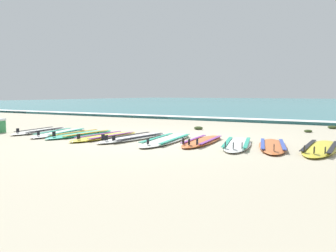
% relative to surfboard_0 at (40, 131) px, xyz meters
% --- Properties ---
extents(ground_plane, '(80.00, 80.00, 0.00)m').
position_rel_surfboard_0_xyz_m(ground_plane, '(3.67, 0.45, -0.04)').
color(ground_plane, '#B7AD93').
extents(sea, '(80.00, 60.00, 0.10)m').
position_rel_surfboard_0_xyz_m(sea, '(3.67, 35.79, 0.01)').
color(sea, teal).
rests_on(sea, ground).
extents(wave_foam_strip, '(80.00, 0.78, 0.11)m').
position_rel_surfboard_0_xyz_m(wave_foam_strip, '(3.67, 6.18, 0.02)').
color(wave_foam_strip, white).
rests_on(wave_foam_strip, ground).
extents(surfboard_0, '(0.76, 2.06, 0.18)m').
position_rel_surfboard_0_xyz_m(surfboard_0, '(0.00, 0.00, 0.00)').
color(surfboard_0, white).
rests_on(surfboard_0, ground).
extents(surfboard_1, '(1.05, 2.33, 0.18)m').
position_rel_surfboard_0_xyz_m(surfboard_1, '(0.81, -0.05, -0.00)').
color(surfboard_1, white).
rests_on(surfboard_1, ground).
extents(surfboard_2, '(0.63, 2.20, 0.18)m').
position_rel_surfboard_0_xyz_m(surfboard_2, '(1.51, -0.03, -0.00)').
color(surfboard_2, '#2DB793').
rests_on(surfboard_2, ground).
extents(surfboard_3, '(0.65, 2.24, 0.18)m').
position_rel_surfboard_0_xyz_m(surfboard_3, '(2.33, -0.09, -0.00)').
color(surfboard_3, yellow).
rests_on(surfboard_3, ground).
extents(surfboard_4, '(0.81, 2.33, 0.18)m').
position_rel_surfboard_0_xyz_m(surfboard_4, '(3.04, 0.05, 0.00)').
color(surfboard_4, white).
rests_on(surfboard_4, ground).
extents(surfboard_5, '(0.90, 2.49, 0.18)m').
position_rel_surfboard_0_xyz_m(surfboard_5, '(3.87, 0.08, -0.00)').
color(surfboard_5, silver).
rests_on(surfboard_5, ground).
extents(surfboard_6, '(0.69, 2.11, 0.18)m').
position_rel_surfboard_0_xyz_m(surfboard_6, '(4.65, 0.26, 0.00)').
color(surfboard_6, orange).
rests_on(surfboard_6, ground).
extents(surfboard_7, '(1.00, 2.21, 0.18)m').
position_rel_surfboard_0_xyz_m(surfboard_7, '(5.43, 0.20, 0.00)').
color(surfboard_7, white).
rests_on(surfboard_7, ground).
extents(surfboard_8, '(0.98, 2.12, 0.18)m').
position_rel_surfboard_0_xyz_m(surfboard_8, '(6.10, 0.30, -0.00)').
color(surfboard_8, orange).
rests_on(surfboard_8, ground).
extents(surfboard_9, '(0.63, 2.32, 0.18)m').
position_rel_surfboard_0_xyz_m(surfboard_9, '(6.94, 0.45, 0.00)').
color(surfboard_9, yellow).
rests_on(surfboard_9, ground).
extents(seaweed_clump_near_shoreline, '(0.22, 0.17, 0.08)m').
position_rel_surfboard_0_xyz_m(seaweed_clump_near_shoreline, '(6.38, 3.43, 0.00)').
color(seaweed_clump_near_shoreline, '#384723').
rests_on(seaweed_clump_near_shoreline, ground).
extents(seaweed_clump_mid_sand, '(0.27, 0.22, 0.10)m').
position_rel_surfboard_0_xyz_m(seaweed_clump_mid_sand, '(6.91, 4.80, 0.01)').
color(seaweed_clump_mid_sand, '#384723').
rests_on(seaweed_clump_mid_sand, ground).
extents(seaweed_clump_by_the_boards, '(0.27, 0.22, 0.09)m').
position_rel_surfboard_0_xyz_m(seaweed_clump_by_the_boards, '(3.50, 2.67, 0.01)').
color(seaweed_clump_by_the_boards, '#384723').
rests_on(seaweed_clump_by_the_boards, ground).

